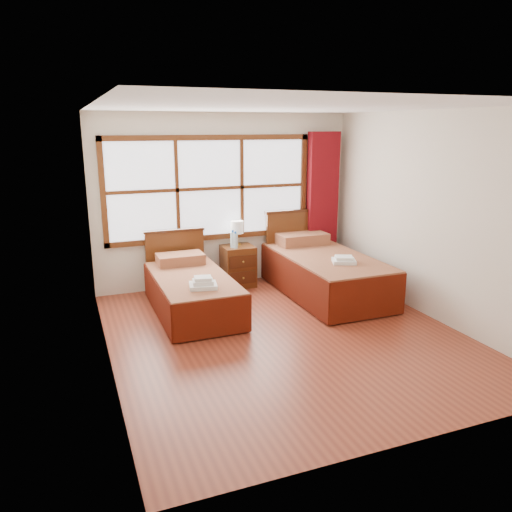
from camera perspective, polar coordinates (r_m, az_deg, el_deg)
name	(u,v)px	position (r m, az deg, el deg)	size (l,w,h in m)	color
floor	(285,335)	(5.99, 3.37, -9.01)	(4.50, 4.50, 0.00)	brown
ceiling	(289,107)	(5.50, 3.79, 16.68)	(4.50, 4.50, 0.00)	white
wall_back	(225,201)	(7.67, -3.53, 6.35)	(4.00, 4.00, 0.00)	silver
wall_left	(101,242)	(5.11, -17.26, 1.53)	(4.50, 4.50, 0.00)	silver
wall_right	(431,216)	(6.68, 19.39, 4.32)	(4.50, 4.50, 0.00)	silver
window	(210,188)	(7.54, -5.29, 7.70)	(3.16, 0.06, 1.56)	white
curtain	(322,204)	(8.19, 7.56, 5.86)	(0.50, 0.16, 2.30)	maroon
bed_left	(191,290)	(6.70, -7.41, -3.91)	(0.97, 1.99, 0.93)	#3E1D0C
bed_right	(323,271)	(7.38, 7.72, -1.75)	(1.14, 2.20, 1.11)	#3E1D0C
nightstand	(238,266)	(7.67, -2.05, -1.16)	(0.47, 0.47, 0.63)	#572C13
towels_left	(203,283)	(6.09, -6.08, -3.13)	(0.38, 0.34, 0.14)	white
towels_right	(344,260)	(6.90, 10.02, -0.46)	(0.39, 0.37, 0.09)	white
lamp	(237,228)	(7.63, -2.17, 3.23)	(0.19, 0.19, 0.37)	gold
bottle_near	(233,240)	(7.48, -2.67, 1.87)	(0.07, 0.07, 0.27)	silver
bottle_far	(236,241)	(7.45, -2.35, 1.78)	(0.07, 0.07, 0.25)	silver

